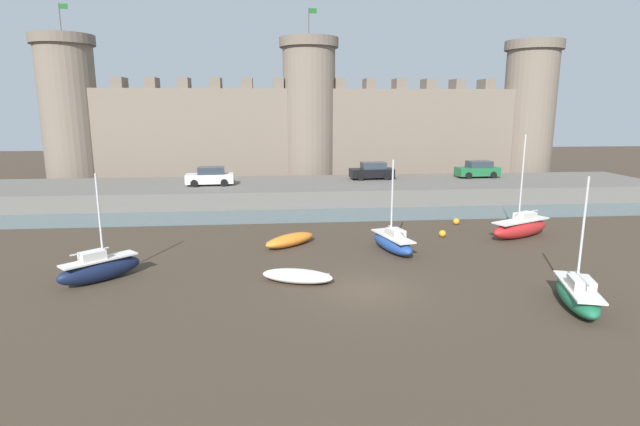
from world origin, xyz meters
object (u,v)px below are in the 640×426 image
sailboat_foreground_centre (100,268)px  sailboat_midflat_right (521,227)px  car_quay_centre_west (478,169)px  car_quay_east (210,176)px  sailboat_foreground_left (578,294)px  rowboat_near_channel_left (297,276)px  car_quay_west (372,171)px  mooring_buoy_near_shore (456,221)px  sailboat_foreground_right (393,242)px  rowboat_midflat_centre (290,240)px  mooring_buoy_off_centre (442,234)px

sailboat_foreground_centre → sailboat_midflat_right: sailboat_midflat_right is taller
sailboat_midflat_right → car_quay_centre_west: bearing=76.3°
sailboat_midflat_right → car_quay_east: size_ratio=1.58×
sailboat_foreground_left → car_quay_centre_west: bearing=75.3°
rowboat_near_channel_left → car_quay_centre_west: car_quay_centre_west is taller
car_quay_west → car_quay_centre_west: bearing=0.8°
sailboat_foreground_centre → rowboat_near_channel_left: size_ratio=1.40×
sailboat_foreground_left → mooring_buoy_near_shore: 15.14m
rowboat_near_channel_left → sailboat_foreground_right: sailboat_foreground_right is taller
mooring_buoy_near_shore → rowboat_midflat_centre: bearing=-159.6°
rowboat_midflat_centre → sailboat_midflat_right: size_ratio=0.54×
rowboat_near_channel_left → car_quay_east: car_quay_east is taller
rowboat_midflat_centre → sailboat_foreground_left: size_ratio=0.64×
sailboat_foreground_right → rowboat_near_channel_left: bearing=-141.2°
sailboat_midflat_right → car_quay_east: (-21.29, 14.32, 1.62)m
sailboat_midflat_right → sailboat_foreground_left: 11.70m
sailboat_foreground_right → mooring_buoy_near_shore: (6.19, 6.28, -0.35)m
sailboat_midflat_right → car_quay_east: sailboat_midflat_right is taller
rowboat_midflat_centre → car_quay_centre_west: size_ratio=0.84×
sailboat_midflat_right → mooring_buoy_near_shore: size_ratio=14.42×
mooring_buoy_near_shore → car_quay_east: car_quay_east is taller
sailboat_foreground_centre → car_quay_centre_west: bearing=38.9°
rowboat_near_channel_left → car_quay_west: bearing=70.6°
sailboat_foreground_left → mooring_buoy_off_centre: sailboat_foreground_left is taller
sailboat_foreground_centre → rowboat_midflat_centre: sailboat_foreground_centre is taller
mooring_buoy_off_centre → rowboat_midflat_centre: bearing=-173.1°
car_quay_centre_west → car_quay_east: same height
rowboat_near_channel_left → mooring_buoy_off_centre: (9.81, 7.62, -0.10)m
mooring_buoy_near_shore → car_quay_centre_west: 14.86m
sailboat_midflat_right → sailboat_foreground_left: size_ratio=1.20×
sailboat_midflat_right → mooring_buoy_off_centre: 5.01m
mooring_buoy_off_centre → car_quay_west: bearing=95.0°
rowboat_midflat_centre → sailboat_foreground_left: sailboat_foreground_left is taller
sailboat_foreground_right → mooring_buoy_near_shore: size_ratio=11.67×
rowboat_near_channel_left → mooring_buoy_off_centre: size_ratio=8.31×
car_quay_west → rowboat_midflat_centre: bearing=-116.1°
rowboat_midflat_centre → sailboat_foreground_right: size_ratio=0.66×
rowboat_near_channel_left → car_quay_east: bearing=107.0°
sailboat_foreground_centre → sailboat_foreground_right: size_ratio=0.98×
rowboat_midflat_centre → car_quay_west: car_quay_west is taller
rowboat_near_channel_left → sailboat_foreground_left: 12.27m
sailboat_foreground_right → car_quay_centre_west: bearing=55.8°
sailboat_foreground_right → car_quay_east: bearing=126.4°
rowboat_near_channel_left → car_quay_west: size_ratio=0.89×
sailboat_foreground_right → sailboat_foreground_left: 10.56m
rowboat_near_channel_left → car_quay_east: 22.42m
rowboat_near_channel_left → mooring_buoy_near_shore: 16.20m
sailboat_foreground_centre → sailboat_foreground_right: bearing=13.3°
car_quay_centre_west → car_quay_west: bearing=-179.2°
mooring_buoy_near_shore → car_quay_centre_west: size_ratio=0.11×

